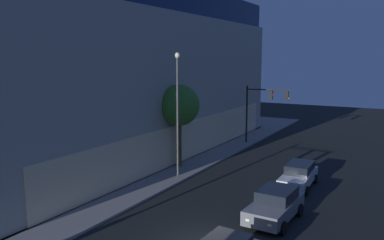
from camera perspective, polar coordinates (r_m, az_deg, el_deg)
name	(u,v)px	position (r m, az deg, el deg)	size (l,w,h in m)	color
modern_building	(55,71)	(43.42, -18.93, 6.63)	(36.79, 31.74, 14.88)	#4C4C51
traffic_light_far_corner	(264,103)	(40.29, 10.21, 2.46)	(0.65, 4.48, 5.80)	black
street_lamp_sidewalk	(177,101)	(28.61, -2.11, 2.78)	(0.44, 0.44, 8.94)	#5B5B5B
sidewalk_tree	(179,106)	(31.31, -1.89, 2.05)	(3.27, 3.27, 6.52)	#47431E
car_grey	(275,205)	(22.37, 11.78, -11.79)	(4.58, 2.30, 1.71)	slate
car_white	(299,175)	(28.36, 15.01, -7.60)	(4.79, 2.03, 1.58)	silver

